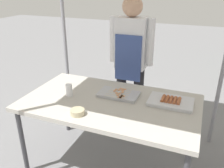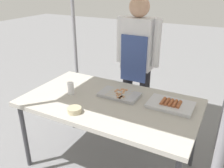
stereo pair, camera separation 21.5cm
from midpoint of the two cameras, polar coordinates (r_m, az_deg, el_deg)
The scene contains 7 objects.
ground_plane at distance 2.61m, azimuth -2.92°, elevation -18.90°, with size 18.00×18.00×0.00m, color slate.
stall_table at distance 2.20m, azimuth -3.29°, elevation -5.39°, with size 1.60×0.90×0.75m.
tray_grilled_sausages at distance 2.16m, azimuth 11.21°, elevation -4.25°, with size 0.39×0.26×0.05m.
tray_meat_skewers at distance 2.25m, azimuth -1.09°, elevation -2.56°, with size 0.38×0.22×0.04m.
condiment_bowl at distance 1.99m, azimuth -11.42°, elevation -6.73°, with size 0.12×0.12×0.05m, color #BFB28C.
drink_cup_near_edge at distance 2.29m, azimuth -12.96°, elevation -1.56°, with size 0.06×0.06×0.12m, color white.
vendor_woman at distance 2.74m, azimuth 2.30°, elevation 6.69°, with size 0.52×0.23×1.62m.
Camera 1 is at (0.72, -1.78, 1.77)m, focal length 37.94 mm.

